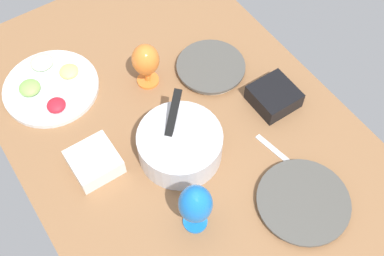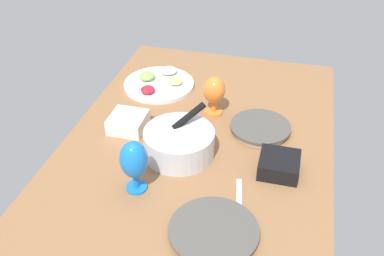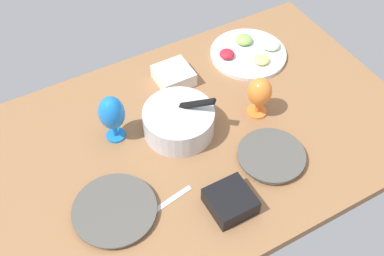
{
  "view_description": "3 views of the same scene",
  "coord_description": "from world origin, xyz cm",
  "px_view_note": "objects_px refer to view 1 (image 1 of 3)",
  "views": [
    {
      "loc": [
        -72.41,
        44.51,
        133.77
      ],
      "look_at": [
        -4.46,
        -1.15,
        6.26
      ],
      "focal_mm": 44.84,
      "sensor_mm": 36.0,
      "label": 1
    },
    {
      "loc": [
        -132.89,
        -32.46,
        106.37
      ],
      "look_at": [
        2.13,
        2.44,
        6.26
      ],
      "focal_mm": 41.42,
      "sensor_mm": 36.0,
      "label": 2
    },
    {
      "loc": [
        -58.86,
        -98.35,
        137.31
      ],
      "look_at": [
        -4.68,
        -0.9,
        6.26
      ],
      "focal_mm": 44.27,
      "sensor_mm": 36.0,
      "label": 3
    }
  ],
  "objects_px": {
    "mixing_bowl": "(180,144)",
    "square_bowl_black": "(274,96)",
    "dinner_plate_left": "(303,202)",
    "dinner_plate_right": "(211,68)",
    "square_bowl_white": "(94,161)",
    "fruit_platter": "(50,86)",
    "hurricane_glass_blue": "(195,205)",
    "hurricane_glass_orange": "(146,61)"
  },
  "relations": [
    {
      "from": "fruit_platter",
      "to": "hurricane_glass_blue",
      "type": "height_order",
      "value": "hurricane_glass_blue"
    },
    {
      "from": "fruit_platter",
      "to": "mixing_bowl",
      "type": "bearing_deg",
      "value": -153.67
    },
    {
      "from": "dinner_plate_left",
      "to": "mixing_bowl",
      "type": "bearing_deg",
      "value": 30.8
    },
    {
      "from": "dinner_plate_left",
      "to": "square_bowl_black",
      "type": "relative_size",
      "value": 1.97
    },
    {
      "from": "dinner_plate_right",
      "to": "hurricane_glass_orange",
      "type": "relative_size",
      "value": 1.42
    },
    {
      "from": "dinner_plate_right",
      "to": "hurricane_glass_blue",
      "type": "height_order",
      "value": "hurricane_glass_blue"
    },
    {
      "from": "square_bowl_white",
      "to": "square_bowl_black",
      "type": "bearing_deg",
      "value": -100.48
    },
    {
      "from": "mixing_bowl",
      "to": "dinner_plate_left",
      "type": "bearing_deg",
      "value": -149.2
    },
    {
      "from": "hurricane_glass_blue",
      "to": "square_bowl_white",
      "type": "distance_m",
      "value": 0.37
    },
    {
      "from": "square_bowl_black",
      "to": "dinner_plate_left",
      "type": "bearing_deg",
      "value": 154.45
    },
    {
      "from": "dinner_plate_left",
      "to": "square_bowl_black",
      "type": "xyz_separation_m",
      "value": [
        0.34,
        -0.16,
        0.02
      ]
    },
    {
      "from": "dinner_plate_right",
      "to": "dinner_plate_left",
      "type": "bearing_deg",
      "value": 173.21
    },
    {
      "from": "dinner_plate_right",
      "to": "square_bowl_black",
      "type": "bearing_deg",
      "value": -157.75
    },
    {
      "from": "fruit_platter",
      "to": "square_bowl_black",
      "type": "distance_m",
      "value": 0.77
    },
    {
      "from": "fruit_platter",
      "to": "square_bowl_black",
      "type": "relative_size",
      "value": 2.32
    },
    {
      "from": "hurricane_glass_blue",
      "to": "square_bowl_white",
      "type": "bearing_deg",
      "value": 25.49
    },
    {
      "from": "square_bowl_white",
      "to": "hurricane_glass_orange",
      "type": "bearing_deg",
      "value": -57.22
    },
    {
      "from": "square_bowl_black",
      "to": "square_bowl_white",
      "type": "height_order",
      "value": "same"
    },
    {
      "from": "dinner_plate_left",
      "to": "dinner_plate_right",
      "type": "relative_size",
      "value": 1.14
    },
    {
      "from": "dinner_plate_left",
      "to": "dinner_plate_right",
      "type": "height_order",
      "value": "dinner_plate_right"
    },
    {
      "from": "dinner_plate_right",
      "to": "mixing_bowl",
      "type": "distance_m",
      "value": 0.36
    },
    {
      "from": "dinner_plate_right",
      "to": "square_bowl_white",
      "type": "bearing_deg",
      "value": 102.76
    },
    {
      "from": "mixing_bowl",
      "to": "fruit_platter",
      "type": "height_order",
      "value": "mixing_bowl"
    },
    {
      "from": "fruit_platter",
      "to": "square_bowl_white",
      "type": "xyz_separation_m",
      "value": [
        -0.36,
        0.01,
        0.02
      ]
    },
    {
      "from": "dinner_plate_right",
      "to": "fruit_platter",
      "type": "bearing_deg",
      "value": 64.44
    },
    {
      "from": "hurricane_glass_blue",
      "to": "fruit_platter",
      "type": "bearing_deg",
      "value": 11.63
    },
    {
      "from": "fruit_platter",
      "to": "hurricane_glass_orange",
      "type": "height_order",
      "value": "hurricane_glass_orange"
    },
    {
      "from": "dinner_plate_left",
      "to": "square_bowl_black",
      "type": "distance_m",
      "value": 0.38
    },
    {
      "from": "hurricane_glass_orange",
      "to": "square_bowl_black",
      "type": "xyz_separation_m",
      "value": [
        -0.32,
        -0.31,
        -0.07
      ]
    },
    {
      "from": "fruit_platter",
      "to": "hurricane_glass_blue",
      "type": "xyz_separation_m",
      "value": [
        -0.69,
        -0.14,
        0.11
      ]
    },
    {
      "from": "dinner_plate_left",
      "to": "square_bowl_white",
      "type": "height_order",
      "value": "square_bowl_white"
    },
    {
      "from": "dinner_plate_left",
      "to": "square_bowl_white",
      "type": "distance_m",
      "value": 0.65
    },
    {
      "from": "fruit_platter",
      "to": "square_bowl_white",
      "type": "bearing_deg",
      "value": 177.81
    },
    {
      "from": "square_bowl_black",
      "to": "square_bowl_white",
      "type": "distance_m",
      "value": 0.63
    },
    {
      "from": "dinner_plate_left",
      "to": "square_bowl_black",
      "type": "bearing_deg",
      "value": -25.55
    },
    {
      "from": "square_bowl_black",
      "to": "fruit_platter",
      "type": "bearing_deg",
      "value": 51.76
    },
    {
      "from": "square_bowl_black",
      "to": "square_bowl_white",
      "type": "bearing_deg",
      "value": 79.52
    },
    {
      "from": "hurricane_glass_blue",
      "to": "square_bowl_white",
      "type": "xyz_separation_m",
      "value": [
        0.33,
        0.16,
        -0.09
      ]
    },
    {
      "from": "mixing_bowl",
      "to": "square_bowl_black",
      "type": "bearing_deg",
      "value": -91.16
    },
    {
      "from": "fruit_platter",
      "to": "hurricane_glass_orange",
      "type": "relative_size",
      "value": 1.91
    },
    {
      "from": "dinner_plate_right",
      "to": "square_bowl_black",
      "type": "relative_size",
      "value": 1.72
    },
    {
      "from": "mixing_bowl",
      "to": "hurricane_glass_orange",
      "type": "relative_size",
      "value": 1.53
    }
  ]
}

